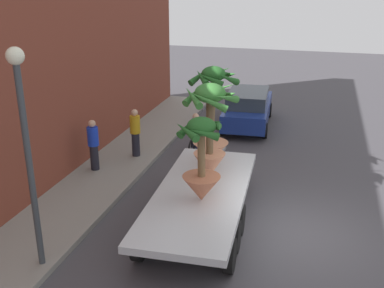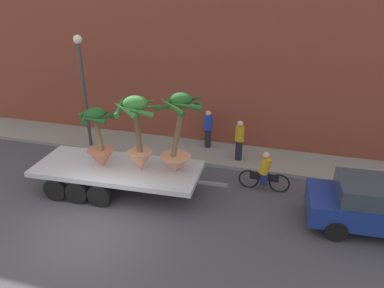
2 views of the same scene
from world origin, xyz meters
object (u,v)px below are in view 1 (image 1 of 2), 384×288
Objects in this scene: potted_palm_middle at (201,165)px; cyclist at (196,135)px; street_lamp at (25,134)px; flatbed_trailer at (199,203)px; parked_car at (248,107)px; pedestrian_near_gate at (135,132)px; pedestrian_far_left at (93,144)px; potted_palm_front at (212,121)px; potted_palm_rear at (210,129)px.

potted_palm_middle is 1.17× the size of cyclist.
street_lamp is at bearing 127.28° from potted_palm_middle.
parked_car is (8.95, 0.19, 0.07)m from flatbed_trailer.
pedestrian_far_left is (-1.52, 0.84, 0.00)m from pedestrian_near_gate.
potted_palm_middle is 0.46× the size of parked_car.
flatbed_trailer is 5.28m from pedestrian_near_gate.
potted_palm_middle is 5.62m from pedestrian_near_gate.
street_lamp reaches higher than potted_palm_front.
potted_palm_middle is at bearing -153.14° from flatbed_trailer.
potted_palm_rear reaches higher than pedestrian_near_gate.
potted_palm_middle is (-1.40, -0.13, -0.45)m from potted_palm_rear.
parked_car reaches higher than cyclist.
potted_palm_rear is 4.65m from pedestrian_near_gate.
potted_palm_rear is at bearing -130.64° from pedestrian_near_gate.
pedestrian_near_gate is 1.00× the size of pedestrian_far_left.
potted_palm_rear is at bearing -169.06° from potted_palm_front.
potted_palm_rear is at bearing -38.30° from street_lamp.
potted_palm_rear is 1.23× the size of potted_palm_middle.
potted_palm_rear reaches higher than pedestrian_far_left.
pedestrian_near_gate is at bearing 39.84° from flatbed_trailer.
pedestrian_near_gate is (2.90, 3.38, -1.34)m from potted_palm_rear.
flatbed_trailer is 1.48× the size of parked_car.
parked_car is 0.97× the size of street_lamp.
cyclist is 8.40m from street_lamp.
potted_palm_rear is 4.64m from pedestrian_far_left.
pedestrian_near_gate is at bearing 49.36° from potted_palm_rear.
pedestrian_near_gate is (-1.23, 1.86, 0.37)m from cyclist.
potted_palm_front is 6.64m from parked_car.
parked_car is at bearing -0.59° from potted_palm_front.
pedestrian_near_gate is 1.73m from pedestrian_far_left.
street_lamp reaches higher than pedestrian_near_gate.
street_lamp is (-2.35, 3.08, 1.30)m from potted_palm_middle.
cyclist is at bearing -56.66° from pedestrian_near_gate.
pedestrian_near_gate and pedestrian_far_left have the same top height.
street_lamp is at bearing 169.60° from cyclist.
cyclist is at bearing 24.10° from potted_palm_front.
street_lamp is at bearing -166.16° from pedestrian_far_left.
pedestrian_far_left is at bearing 13.84° from street_lamp.
pedestrian_near_gate is (1.59, 3.12, -1.15)m from potted_palm_front.
potted_palm_rear is at bearing 0.02° from flatbed_trailer.
parked_car reaches higher than flatbed_trailer.
flatbed_trailer is 2.46× the size of potted_palm_front.
potted_palm_rear is 4.85m from street_lamp.
potted_palm_middle reaches higher than parked_car.
potted_palm_front is 3.69m from pedestrian_near_gate.
street_lamp is at bearing -176.38° from pedestrian_near_gate.
potted_palm_rear is at bearing -108.15° from pedestrian_far_left.
potted_palm_front is 3.44m from cyclist.
parked_car is 2.73× the size of pedestrian_near_gate.
street_lamp is at bearing 131.28° from flatbed_trailer.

